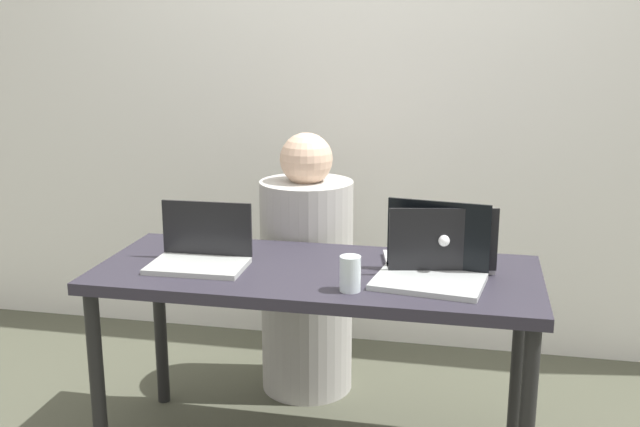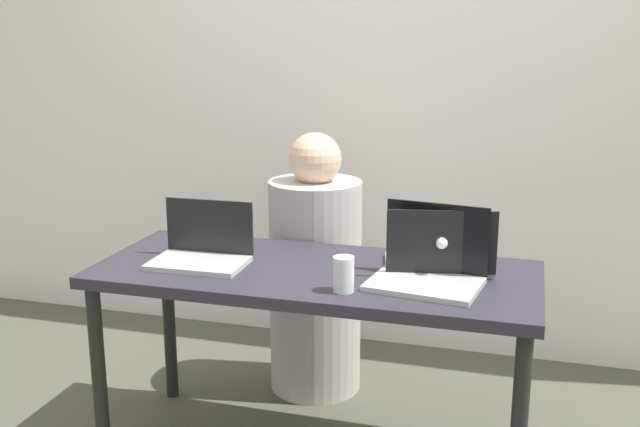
{
  "view_description": "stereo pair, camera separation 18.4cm",
  "coord_description": "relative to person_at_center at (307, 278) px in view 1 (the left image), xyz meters",
  "views": [
    {
      "loc": [
        0.51,
        -2.38,
        1.5
      ],
      "look_at": [
        0.0,
        0.06,
        0.89
      ],
      "focal_mm": 42.0,
      "sensor_mm": 36.0,
      "label": 1
    },
    {
      "loc": [
        0.69,
        -2.33,
        1.5
      ],
      "look_at": [
        0.0,
        0.06,
        0.89
      ],
      "focal_mm": 42.0,
      "sensor_mm": 36.0,
      "label": 2
    }
  ],
  "objects": [
    {
      "name": "back_wall",
      "position": [
        0.15,
        0.59,
        0.77
      ],
      "size": [
        4.5,
        0.1,
        2.51
      ],
      "primitive_type": "cube",
      "color": "white",
      "rests_on": "ground"
    },
    {
      "name": "desk",
      "position": [
        0.15,
        -0.52,
        0.14
      ],
      "size": [
        1.51,
        0.62,
        0.71
      ],
      "color": "#2A2732",
      "rests_on": "ground"
    },
    {
      "name": "person_at_center",
      "position": [
        0.0,
        0.0,
        0.0
      ],
      "size": [
        0.43,
        0.43,
        1.1
      ],
      "rotation": [
        0.0,
        0.0,
        3.01
      ],
      "color": "#B0ADA8",
      "rests_on": "ground"
    },
    {
      "name": "laptop_front_right",
      "position": [
        0.54,
        -0.55,
        0.27
      ],
      "size": [
        0.38,
        0.31,
        0.25
      ],
      "rotation": [
        0.0,
        0.0,
        -0.14
      ],
      "color": "#B2B7B6",
      "rests_on": "desk"
    },
    {
      "name": "laptop_back_right",
      "position": [
        0.56,
        -0.42,
        0.27
      ],
      "size": [
        0.4,
        0.31,
        0.23
      ],
      "rotation": [
        0.0,
        0.0,
        3.34
      ],
      "color": "#B6B5B9",
      "rests_on": "desk"
    },
    {
      "name": "laptop_front_left",
      "position": [
        -0.25,
        -0.56,
        0.26
      ],
      "size": [
        0.33,
        0.25,
        0.21
      ],
      "rotation": [
        0.0,
        0.0,
        0.02
      ],
      "color": "#B4B9B4",
      "rests_on": "desk"
    },
    {
      "name": "water_glass_right",
      "position": [
        0.3,
        -0.71,
        0.27
      ],
      "size": [
        0.07,
        0.07,
        0.11
      ],
      "color": "silver",
      "rests_on": "desk"
    }
  ]
}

